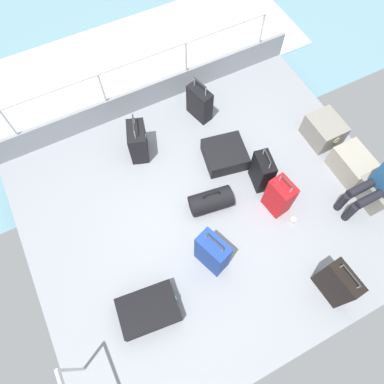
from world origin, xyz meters
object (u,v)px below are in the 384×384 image
cargo_crate_0 (324,130)px  suitcase_6 (225,155)px  suitcase_2 (149,310)px  suitcase_1 (212,253)px  suitcase_0 (138,142)px  suitcase_3 (337,284)px  suitcase_7 (200,103)px  passenger_seated (380,184)px  cargo_crate_2 (377,191)px  suitcase_5 (279,196)px  duffel_bag (211,201)px  cargo_crate_1 (352,164)px  suitcase_4 (262,171)px  paper_cup (293,220)px

cargo_crate_0 → suitcase_6: cargo_crate_0 is taller
suitcase_2 → suitcase_1: bearing=102.4°
suitcase_0 → suitcase_3: bearing=23.6°
cargo_crate_0 → suitcase_7: 2.00m
passenger_seated → suitcase_6: bearing=-137.5°
cargo_crate_2 → suitcase_5: size_ratio=0.68×
cargo_crate_2 → suitcase_5: (-0.53, -1.35, 0.12)m
cargo_crate_0 → duffel_bag: size_ratio=0.90×
suitcase_2 → duffel_bag: duffel_bag is taller
suitcase_2 → duffel_bag: (-0.95, 1.40, 0.05)m
passenger_seated → suitcase_6: (-1.56, -1.43, -0.45)m
cargo_crate_0 → passenger_seated: (1.21, -0.14, 0.38)m
suitcase_7 → cargo_crate_2: bearing=31.9°
passenger_seated → suitcase_7: (-2.50, -1.37, -0.29)m
suitcase_1 → duffel_bag: size_ratio=1.31×
cargo_crate_1 → suitcase_5: 1.32m
suitcase_1 → suitcase_3: size_ratio=1.04×
suitcase_4 → duffel_bag: bearing=-88.9°
suitcase_3 → suitcase_7: suitcase_3 is taller
duffel_bag → cargo_crate_2: bearing=66.2°
suitcase_0 → suitcase_5: suitcase_5 is taller
cargo_crate_2 → suitcase_1: suitcase_1 is taller
suitcase_1 → suitcase_6: 1.64m
suitcase_2 → suitcase_3: suitcase_3 is taller
suitcase_1 → cargo_crate_0: bearing=111.2°
suitcase_2 → suitcase_4: 2.44m
suitcase_2 → paper_cup: suitcase_2 is taller
suitcase_5 → cargo_crate_0: bearing=117.6°
cargo_crate_2 → paper_cup: cargo_crate_2 is taller
suitcase_3 → suitcase_4: size_ratio=1.11×
cargo_crate_2 → suitcase_5: 1.45m
cargo_crate_2 → cargo_crate_1: bearing=-175.8°
suitcase_1 → suitcase_7: size_ratio=1.11×
cargo_crate_1 → suitcase_5: bearing=-90.7°
suitcase_4 → suitcase_5: bearing=-1.2°
suitcase_5 → duffel_bag: 0.95m
cargo_crate_1 → suitcase_4: (-0.47, -1.30, 0.10)m
cargo_crate_2 → passenger_seated: 0.42m
passenger_seated → suitcase_4: 1.54m
cargo_crate_0 → suitcase_5: size_ratio=0.74×
cargo_crate_1 → suitcase_5: (-0.02, -1.31, 0.12)m
cargo_crate_1 → suitcase_2: bearing=-82.0°
suitcase_3 → suitcase_6: 2.38m
cargo_crate_1 → passenger_seated: 0.65m
cargo_crate_0 → suitcase_4: suitcase_4 is taller
suitcase_0 → suitcase_5: 2.22m
suitcase_1 → suitcase_5: (-0.29, 1.21, -0.04)m
suitcase_1 → suitcase_7: 2.48m
suitcase_3 → suitcase_5: suitcase_3 is taller
suitcase_1 → suitcase_3: 1.56m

